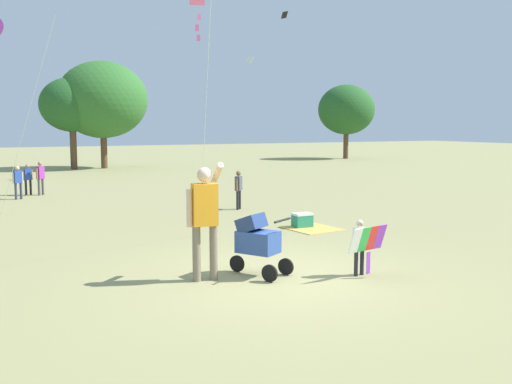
# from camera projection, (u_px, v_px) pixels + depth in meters

# --- Properties ---
(ground_plane) EXTENTS (120.00, 120.00, 0.00)m
(ground_plane) POSITION_uv_depth(u_px,v_px,m) (274.00, 278.00, 9.44)
(ground_plane) COLOR #938E5B
(child_with_butterfly_kite) EXTENTS (0.79, 0.41, 0.93)m
(child_with_butterfly_kite) POSITION_uv_depth(u_px,v_px,m) (362.00, 242.00, 9.48)
(child_with_butterfly_kite) COLOR #232328
(child_with_butterfly_kite) RESTS_ON ground
(person_adult_flyer) EXTENTS (0.63, 0.55, 1.89)m
(person_adult_flyer) POSITION_uv_depth(u_px,v_px,m) (205.00, 213.00, 9.15)
(person_adult_flyer) COLOR #7F705B
(person_adult_flyer) RESTS_ON ground
(stroller) EXTENTS (0.86, 1.08, 1.03)m
(stroller) POSITION_uv_depth(u_px,v_px,m) (257.00, 239.00, 9.54)
(stroller) COLOR black
(stroller) RESTS_ON ground
(person_red_shirt) EXTENTS (0.34, 0.21, 1.09)m
(person_red_shirt) POSITION_uv_depth(u_px,v_px,m) (28.00, 177.00, 20.44)
(person_red_shirt) COLOR #232328
(person_red_shirt) RESTS_ON ground
(person_couple_left) EXTENTS (0.31, 0.28, 1.18)m
(person_couple_left) POSITION_uv_depth(u_px,v_px,m) (40.00, 175.00, 20.40)
(person_couple_left) COLOR #4C4C51
(person_couple_left) RESTS_ON ground
(person_kid_running) EXTENTS (0.28, 0.28, 1.13)m
(person_kid_running) POSITION_uv_depth(u_px,v_px,m) (239.00, 187.00, 16.96)
(person_kid_running) COLOR #232328
(person_kid_running) RESTS_ON ground
(person_back_turned) EXTENTS (0.34, 0.22, 1.11)m
(person_back_turned) POSITION_uv_depth(u_px,v_px,m) (18.00, 180.00, 19.25)
(person_back_turned) COLOR #33384C
(person_back_turned) RESTS_ON ground
(picnic_blanket) EXTENTS (1.23, 1.35, 0.02)m
(picnic_blanket) POSITION_uv_depth(u_px,v_px,m) (312.00, 229.00, 13.85)
(picnic_blanket) COLOR gold
(picnic_blanket) RESTS_ON ground
(cooler_box) EXTENTS (0.45, 0.33, 0.35)m
(cooler_box) POSITION_uv_depth(u_px,v_px,m) (302.00, 220.00, 14.04)
(cooler_box) COLOR #288466
(cooler_box) RESTS_ON ground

